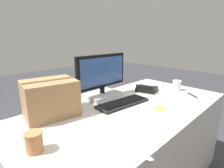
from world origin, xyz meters
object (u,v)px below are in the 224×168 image
(spoon, at_px, (142,157))
(pen_marker, at_px, (192,95))
(cardboard_box, at_px, (50,98))
(monitor, at_px, (102,81))
(desk_phone, at_px, (147,89))
(keyboard, at_px, (123,103))
(paper_cup_left, at_px, (34,142))
(paper_cup_right, at_px, (177,85))
(sticky_note_pad, at_px, (160,108))

(spoon, height_order, pen_marker, pen_marker)
(cardboard_box, bearing_deg, spoon, -83.80)
(monitor, relative_size, desk_phone, 2.30)
(desk_phone, bearing_deg, pen_marker, -81.39)
(monitor, bearing_deg, keyboard, -89.08)
(keyboard, height_order, cardboard_box, cardboard_box)
(paper_cup_left, distance_m, paper_cup_right, 1.44)
(paper_cup_right, xyz_separation_m, pen_marker, (-0.06, -0.19, -0.05))
(monitor, bearing_deg, sticky_note_pad, -74.96)
(spoon, relative_size, sticky_note_pad, 1.90)
(monitor, xyz_separation_m, spoon, (-0.42, -0.74, -0.16))
(paper_cup_right, bearing_deg, monitor, 151.05)
(cardboard_box, bearing_deg, desk_phone, -9.20)
(pen_marker, xyz_separation_m, sticky_note_pad, (-0.49, 0.06, -0.00))
(paper_cup_left, xyz_separation_m, spoon, (0.33, -0.39, -0.05))
(cardboard_box, xyz_separation_m, pen_marker, (1.13, -0.54, -0.12))
(desk_phone, distance_m, paper_cup_right, 0.32)
(desk_phone, bearing_deg, cardboard_box, 154.05)
(keyboard, height_order, desk_phone, desk_phone)
(sticky_note_pad, bearing_deg, monitor, 105.04)
(pen_marker, relative_size, sticky_note_pad, 1.45)
(keyboard, bearing_deg, spoon, -125.02)
(keyboard, relative_size, desk_phone, 2.02)
(cardboard_box, bearing_deg, keyboard, -23.81)
(desk_phone, bearing_deg, paper_cup_right, -56.93)
(paper_cup_left, distance_m, spoon, 0.51)
(desk_phone, height_order, paper_cup_left, paper_cup_left)
(keyboard, height_order, paper_cup_right, paper_cup_right)
(monitor, xyz_separation_m, sticky_note_pad, (0.14, -0.51, -0.16))
(keyboard, distance_m, spoon, 0.66)
(paper_cup_left, bearing_deg, cardboard_box, 52.81)
(cardboard_box, relative_size, sticky_note_pad, 4.59)
(monitor, bearing_deg, cardboard_box, -177.37)
(paper_cup_right, bearing_deg, keyboard, 168.96)
(monitor, distance_m, sticky_note_pad, 0.55)
(paper_cup_left, distance_m, pen_marker, 1.40)
(spoon, bearing_deg, paper_cup_right, 82.42)
(paper_cup_left, relative_size, paper_cup_right, 0.97)
(paper_cup_right, bearing_deg, pen_marker, -106.85)
(paper_cup_right, distance_m, cardboard_box, 1.24)
(cardboard_box, bearing_deg, paper_cup_left, -127.19)
(cardboard_box, height_order, pen_marker, cardboard_box)
(spoon, xyz_separation_m, pen_marker, (1.05, 0.18, 0.00))
(paper_cup_left, bearing_deg, monitor, 25.14)
(keyboard, distance_m, paper_cup_left, 0.77)
(spoon, bearing_deg, sticky_note_pad, 87.04)
(cardboard_box, distance_m, pen_marker, 1.26)
(desk_phone, xyz_separation_m, cardboard_box, (-0.95, 0.15, 0.10))
(pen_marker, bearing_deg, paper_cup_right, 18.23)
(pen_marker, bearing_deg, spoon, 134.70)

